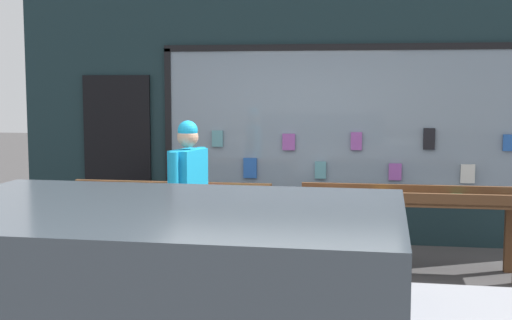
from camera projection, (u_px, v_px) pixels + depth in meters
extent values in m
plane|color=#474444|center=(271.00, 293.00, 6.80)|extent=(40.00, 40.00, 0.00)
cube|color=#192D33|center=(299.00, 100.00, 8.96)|extent=(7.25, 0.20, 3.56)
cube|color=gray|center=(358.00, 121.00, 8.74)|extent=(4.81, 0.03, 1.80)
cube|color=black|center=(359.00, 47.00, 8.64)|extent=(4.89, 0.06, 0.08)
cube|color=black|center=(357.00, 194.00, 8.84)|extent=(4.89, 0.06, 0.08)
cube|color=black|center=(169.00, 120.00, 9.13)|extent=(0.08, 0.06, 1.80)
cube|color=yellow|center=(183.00, 169.00, 9.13)|extent=(0.12, 0.03, 0.21)
cube|color=#5999A5|center=(217.00, 139.00, 9.01)|extent=(0.14, 0.03, 0.20)
cube|color=#2659B2|center=(250.00, 168.00, 8.98)|extent=(0.17, 0.03, 0.26)
cube|color=#994CA5|center=(289.00, 142.00, 8.87)|extent=(0.16, 0.03, 0.21)
cube|color=#5999A5|center=(320.00, 170.00, 8.84)|extent=(0.14, 0.03, 0.21)
cube|color=#994CA5|center=(356.00, 141.00, 8.73)|extent=(0.14, 0.03, 0.22)
cube|color=#994CA5|center=(395.00, 172.00, 8.69)|extent=(0.15, 0.03, 0.20)
cube|color=black|center=(429.00, 139.00, 8.58)|extent=(0.14, 0.03, 0.26)
cube|color=silver|center=(468.00, 174.00, 8.55)|extent=(0.17, 0.03, 0.23)
cube|color=#2659B2|center=(508.00, 143.00, 8.43)|extent=(0.13, 0.03, 0.20)
cube|color=black|center=(118.00, 156.00, 9.30)|extent=(0.90, 0.04, 2.10)
cube|color=brown|center=(66.00, 232.00, 7.82)|extent=(0.09, 0.09, 0.74)
cube|color=brown|center=(255.00, 239.00, 7.49)|extent=(0.09, 0.09, 0.74)
cube|color=brown|center=(84.00, 223.00, 8.31)|extent=(0.09, 0.09, 0.74)
cube|color=brown|center=(262.00, 229.00, 7.98)|extent=(0.09, 0.09, 0.74)
cube|color=brown|center=(165.00, 196.00, 7.86)|extent=(2.31, 0.68, 0.04)
cube|color=brown|center=(157.00, 195.00, 7.56)|extent=(2.31, 0.08, 0.12)
cube|color=brown|center=(172.00, 187.00, 8.15)|extent=(2.31, 0.08, 0.12)
cube|color=black|center=(84.00, 190.00, 8.15)|extent=(0.15, 0.20, 0.02)
cube|color=black|center=(96.00, 194.00, 7.78)|extent=(0.18, 0.25, 0.02)
cube|color=#5999A5|center=(127.00, 189.00, 8.12)|extent=(0.17, 0.21, 0.03)
cube|color=silver|center=(144.00, 191.00, 7.98)|extent=(0.17, 0.21, 0.03)
cube|color=#2659B2|center=(168.00, 191.00, 7.99)|extent=(0.17, 0.24, 0.02)
cube|color=black|center=(187.00, 194.00, 7.80)|extent=(0.18, 0.25, 0.03)
cube|color=#994CA5|center=(214.00, 192.00, 7.94)|extent=(0.15, 0.23, 0.02)
cube|color=#338C4C|center=(234.00, 193.00, 7.85)|extent=(0.14, 0.20, 0.02)
cube|color=#338C4C|center=(258.00, 195.00, 7.73)|extent=(0.16, 0.21, 0.03)
cube|color=brown|center=(306.00, 240.00, 7.38)|extent=(0.09, 0.09, 0.77)
cube|color=brown|center=(310.00, 230.00, 7.87)|extent=(0.09, 0.09, 0.77)
cube|color=brown|center=(509.00, 236.00, 7.54)|extent=(0.09, 0.09, 0.77)
cube|color=brown|center=(410.00, 200.00, 7.42)|extent=(2.31, 0.67, 0.04)
cube|color=brown|center=(411.00, 199.00, 7.12)|extent=(2.31, 0.08, 0.12)
cube|color=brown|center=(408.00, 190.00, 7.70)|extent=(2.31, 0.08, 0.12)
cube|color=#994CA5|center=(309.00, 195.00, 7.51)|extent=(0.19, 0.24, 0.03)
cube|color=silver|center=(334.00, 195.00, 7.59)|extent=(0.20, 0.23, 0.02)
cube|color=#338C4C|center=(361.00, 198.00, 7.32)|extent=(0.15, 0.23, 0.03)
cube|color=yellow|center=(382.00, 194.00, 7.61)|extent=(0.20, 0.24, 0.02)
cube|color=orange|center=(408.00, 199.00, 7.28)|extent=(0.18, 0.22, 0.02)
cube|color=#338C4C|center=(436.00, 200.00, 7.27)|extent=(0.20, 0.26, 0.02)
cube|color=#338C4C|center=(459.00, 195.00, 7.52)|extent=(0.16, 0.21, 0.02)
cube|color=black|center=(486.00, 197.00, 7.38)|extent=(0.16, 0.21, 0.03)
cube|color=#5999A5|center=(512.00, 199.00, 7.32)|extent=(0.20, 0.25, 0.02)
cylinder|color=black|center=(185.00, 244.00, 7.15)|extent=(0.14, 0.14, 0.78)
cylinder|color=black|center=(193.00, 241.00, 7.29)|extent=(0.14, 0.14, 0.78)
cube|color=#19A5E0|center=(188.00, 177.00, 7.15)|extent=(0.32, 0.48, 0.56)
cylinder|color=#19A5E0|center=(174.00, 179.00, 6.90)|extent=(0.09, 0.09, 0.53)
cylinder|color=#19A5E0|center=(201.00, 172.00, 7.41)|extent=(0.09, 0.09, 0.53)
sphere|color=tan|center=(188.00, 137.00, 7.11)|extent=(0.21, 0.21, 0.21)
sphere|color=#19A5E0|center=(188.00, 131.00, 7.10)|extent=(0.20, 0.20, 0.20)
ellipsoid|color=white|center=(131.00, 261.00, 7.01)|extent=(0.30, 0.44, 0.19)
ellipsoid|color=black|center=(131.00, 260.00, 7.01)|extent=(0.26, 0.29, 0.20)
sphere|color=white|center=(145.00, 252.00, 7.23)|extent=(0.17, 0.17, 0.17)
cylinder|color=white|center=(117.00, 264.00, 6.80)|extent=(0.06, 0.10, 0.12)
cylinder|color=white|center=(143.00, 276.00, 7.12)|extent=(0.04, 0.04, 0.16)
cylinder|color=white|center=(135.00, 275.00, 7.16)|extent=(0.04, 0.04, 0.16)
cylinder|color=white|center=(128.00, 282.00, 6.90)|extent=(0.04, 0.04, 0.16)
cylinder|color=white|center=(120.00, 281.00, 6.94)|extent=(0.04, 0.04, 0.16)
cube|color=#4C5660|center=(161.00, 263.00, 3.47)|extent=(2.36, 1.56, 0.56)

